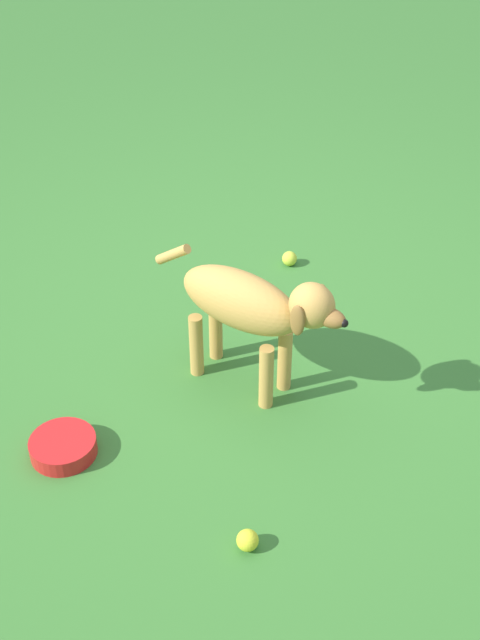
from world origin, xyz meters
TOP-DOWN VIEW (x-y plane):
  - ground at (0.00, 0.00)m, footprint 14.00×14.00m
  - dog at (0.17, 0.22)m, footprint 0.28×0.77m
  - tennis_ball_0 at (-0.51, -0.24)m, footprint 0.07×0.07m
  - tennis_ball_1 at (0.68, 0.73)m, footprint 0.07×0.07m
  - water_bowl at (0.86, 0.04)m, footprint 0.22×0.22m

SIDE VIEW (x-z plane):
  - ground at x=0.00m, z-range 0.00..0.00m
  - water_bowl at x=0.86m, z-range 0.00..0.06m
  - tennis_ball_0 at x=-0.51m, z-range 0.00..0.07m
  - tennis_ball_1 at x=0.68m, z-range 0.00..0.07m
  - dog at x=0.17m, z-range 0.08..0.61m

